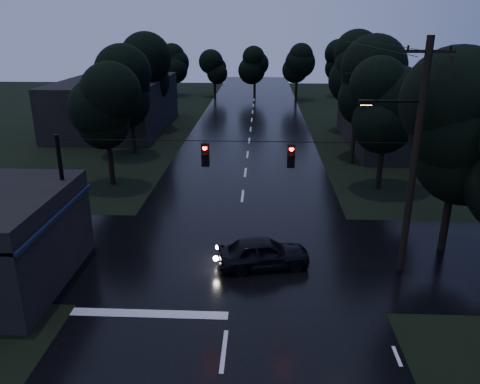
{
  "coord_description": "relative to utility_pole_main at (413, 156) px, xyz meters",
  "views": [
    {
      "loc": [
        1.15,
        -7.94,
        10.42
      ],
      "look_at": [
        0.12,
        13.96,
        2.48
      ],
      "focal_mm": 35.0,
      "sensor_mm": 36.0,
      "label": 1
    }
  ],
  "objects": [
    {
      "name": "span_signals",
      "position": [
        -6.85,
        -0.01,
        -0.01
      ],
      "size": [
        15.0,
        0.37,
        1.12
      ],
      "color": "black",
      "rests_on": "ground"
    },
    {
      "name": "tree_corner_near",
      "position": [
        2.59,
        2.0,
        0.74
      ],
      "size": [
        4.48,
        4.48,
        9.44
      ],
      "color": "black",
      "rests_on": "ground"
    },
    {
      "name": "tree_right_a",
      "position": [
        1.59,
        11.0,
        0.36
      ],
      "size": [
        4.2,
        4.2,
        8.85
      ],
      "color": "black",
      "rests_on": "ground"
    },
    {
      "name": "utility_pole_far",
      "position": [
        0.89,
        17.0,
        -1.38
      ],
      "size": [
        2.0,
        0.3,
        7.5
      ],
      "color": "black",
      "rests_on": "ground"
    },
    {
      "name": "tree_left_c",
      "position": [
        -17.61,
        29.0,
        0.74
      ],
      "size": [
        4.48,
        4.48,
        9.44
      ],
      "color": "black",
      "rests_on": "ground"
    },
    {
      "name": "utility_pole_main",
      "position": [
        0.0,
        0.0,
        0.0
      ],
      "size": [
        3.5,
        0.3,
        10.0
      ],
      "color": "black",
      "rests_on": "ground"
    },
    {
      "name": "building_far_left",
      "position": [
        -21.41,
        29.0,
        -2.76
      ],
      "size": [
        10.0,
        16.0,
        5.0
      ],
      "primitive_type": "cube",
      "color": "black",
      "rests_on": "ground"
    },
    {
      "name": "main_road",
      "position": [
        -7.41,
        19.0,
        -5.26
      ],
      "size": [
        12.0,
        120.0,
        0.02
      ],
      "primitive_type": "cube",
      "color": "black",
      "rests_on": "ground"
    },
    {
      "name": "building_far_right",
      "position": [
        6.59,
        23.0,
        -3.06
      ],
      "size": [
        10.0,
        14.0,
        4.4
      ],
      "primitive_type": "cube",
      "color": "black",
      "rests_on": "ground"
    },
    {
      "name": "cross_street",
      "position": [
        -7.41,
        1.0,
        -5.26
      ],
      "size": [
        60.0,
        9.0,
        0.02
      ],
      "primitive_type": "cube",
      "color": "black",
      "rests_on": "ground"
    },
    {
      "name": "car",
      "position": [
        -6.09,
        -0.1,
        -4.55
      ],
      "size": [
        4.4,
        2.47,
        1.41
      ],
      "primitive_type": "imported",
      "rotation": [
        0.0,
        0.0,
        1.77
      ],
      "color": "black",
      "rests_on": "ground"
    },
    {
      "name": "tree_left_b",
      "position": [
        -17.01,
        19.0,
        0.36
      ],
      "size": [
        4.2,
        4.2,
        8.85
      ],
      "color": "black",
      "rests_on": "ground"
    },
    {
      "name": "anchor_pole_left",
      "position": [
        -14.91,
        0.0,
        -2.26
      ],
      "size": [
        0.18,
        0.18,
        6.0
      ],
      "primitive_type": "cylinder",
      "color": "black",
      "rests_on": "ground"
    },
    {
      "name": "tree_right_c",
      "position": [
        2.79,
        29.0,
        1.11
      ],
      "size": [
        4.76,
        4.76,
        10.03
      ],
      "color": "black",
      "rests_on": "ground"
    },
    {
      "name": "tree_left_a",
      "position": [
        -16.41,
        11.0,
        -0.02
      ],
      "size": [
        3.92,
        3.92,
        8.26
      ],
      "color": "black",
      "rests_on": "ground"
    },
    {
      "name": "tree_right_b",
      "position": [
        2.19,
        19.0,
        0.74
      ],
      "size": [
        4.48,
        4.48,
        9.44
      ],
      "color": "black",
      "rests_on": "ground"
    }
  ]
}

